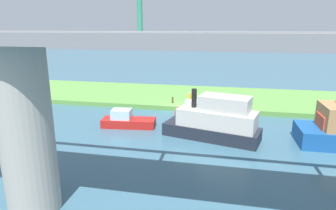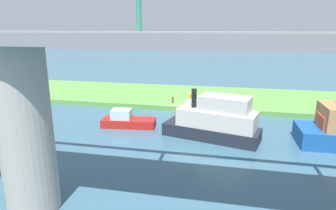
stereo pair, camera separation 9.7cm
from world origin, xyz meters
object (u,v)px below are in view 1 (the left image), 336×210
object	(u,v)px
bridge_pylon	(26,132)
motorboat_white	(199,112)
mooring_post	(173,100)
pontoon_yellow	(127,120)
skiff_small	(215,121)
person_on_bank	(189,98)

from	to	relation	value
bridge_pylon	motorboat_white	world-z (taller)	bridge_pylon
mooring_post	motorboat_white	distance (m)	4.59
bridge_pylon	pontoon_yellow	xyz separation A→B (m)	(-0.32, -12.88, -3.52)
bridge_pylon	skiff_small	bearing A→B (deg)	-125.71
mooring_post	skiff_small	distance (m)	10.09
person_on_bank	pontoon_yellow	size ratio (longest dim) A/B	0.28
person_on_bank	motorboat_white	size ratio (longest dim) A/B	0.27
skiff_small	pontoon_yellow	size ratio (longest dim) A/B	1.64
mooring_post	pontoon_yellow	bearing A→B (deg)	68.78
motorboat_white	person_on_bank	bearing A→B (deg)	-63.98
pontoon_yellow	bridge_pylon	bearing A→B (deg)	88.59
bridge_pylon	person_on_bank	world-z (taller)	bridge_pylon
person_on_bank	motorboat_white	world-z (taller)	person_on_bank
pontoon_yellow	motorboat_white	distance (m)	7.49
motorboat_white	mooring_post	bearing A→B (deg)	-43.16
bridge_pylon	pontoon_yellow	distance (m)	13.36
skiff_small	pontoon_yellow	bearing A→B (deg)	-9.33
bridge_pylon	mooring_post	xyz separation A→B (m)	(-3.17, -20.23, -3.24)
bridge_pylon	mooring_post	bearing A→B (deg)	-98.90
skiff_small	pontoon_yellow	world-z (taller)	skiff_small
mooring_post	pontoon_yellow	xyz separation A→B (m)	(2.85, 7.35, -0.28)
person_on_bank	motorboat_white	distance (m)	3.28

